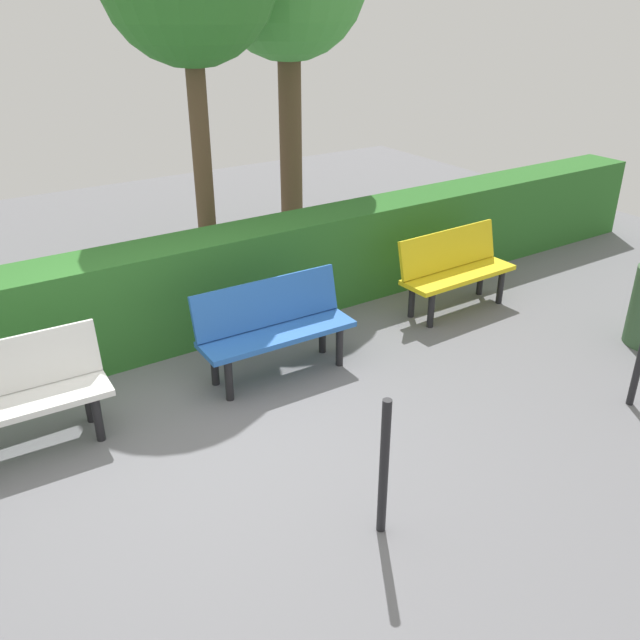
% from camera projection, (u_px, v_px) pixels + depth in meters
% --- Properties ---
extents(ground_plane, '(16.10, 16.10, 0.00)m').
position_uv_depth(ground_plane, '(210.00, 432.00, 5.32)').
color(ground_plane, slate).
extents(bench_yellow, '(1.37, 0.50, 0.86)m').
position_uv_depth(bench_yellow, '(455.00, 267.00, 7.22)').
color(bench_yellow, yellow).
rests_on(bench_yellow, ground_plane).
extents(bench_blue, '(1.44, 0.51, 0.86)m').
position_uv_depth(bench_blue, '(274.00, 324.00, 5.97)').
color(bench_blue, blue).
rests_on(bench_blue, ground_plane).
extents(bench_white, '(1.44, 0.52, 0.86)m').
position_uv_depth(bench_white, '(8.00, 394.00, 4.92)').
color(bench_white, white).
rests_on(bench_white, ground_plane).
extents(hedge_row, '(12.10, 0.59, 1.03)m').
position_uv_depth(hedge_row, '(230.00, 281.00, 6.78)').
color(hedge_row, '#2D6B28').
rests_on(hedge_row, ground_plane).
extents(railing_post_mid, '(0.06, 0.06, 1.00)m').
position_uv_depth(railing_post_mid, '(384.00, 468.00, 4.13)').
color(railing_post_mid, black).
rests_on(railing_post_mid, ground_plane).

